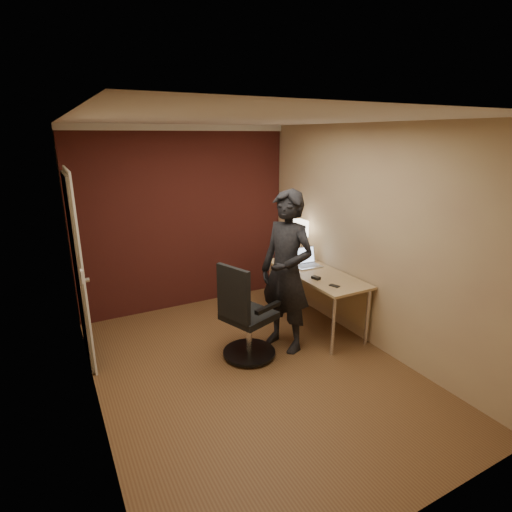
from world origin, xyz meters
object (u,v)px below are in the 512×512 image
at_px(office_chair, 245,319).
at_px(mouse, 316,278).
at_px(desk_lamp, 297,229).
at_px(laptop, 306,261).
at_px(phone, 334,286).
at_px(person, 286,272).
at_px(desk, 320,281).

bearing_deg(office_chair, mouse, 5.13).
distance_m(desk_lamp, laptop, 0.48).
relative_size(phone, person, 0.06).
xyz_separation_m(phone, person, (-0.51, 0.22, 0.18)).
bearing_deg(mouse, desk, 28.33).
bearing_deg(desk, person, -158.13).
relative_size(desk, laptop, 4.39).
bearing_deg(phone, mouse, 80.22).
height_order(desk_lamp, mouse, desk_lamp).
xyz_separation_m(mouse, office_chair, (-0.99, -0.09, -0.27)).
bearing_deg(person, laptop, 110.79).
height_order(desk, phone, phone).
distance_m(office_chair, person, 0.69).
bearing_deg(mouse, phone, -95.61).
distance_m(desk, laptop, 0.33).
bearing_deg(laptop, office_chair, -154.35).
relative_size(office_chair, person, 0.59).
xyz_separation_m(desk_lamp, office_chair, (-1.25, -0.89, -0.67)).
height_order(mouse, person, person).
bearing_deg(person, desk, 92.62).
height_order(desk, laptop, laptop).
distance_m(desk_lamp, person, 1.15).
distance_m(desk, mouse, 0.34).
bearing_deg(desk, mouse, -137.13).
xyz_separation_m(phone, office_chair, (-1.04, 0.20, -0.26)).
distance_m(phone, person, 0.58).
height_order(laptop, office_chair, office_chair).
xyz_separation_m(desk_lamp, person, (-0.71, -0.86, -0.23)).
relative_size(laptop, phone, 2.97).
height_order(desk, desk_lamp, desk_lamp).
bearing_deg(office_chair, laptop, 25.65).
distance_m(mouse, phone, 0.29).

